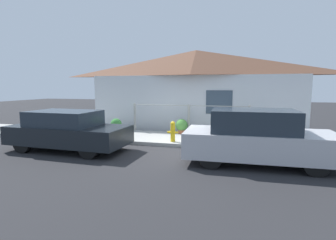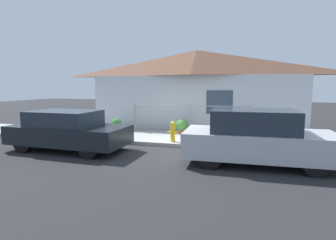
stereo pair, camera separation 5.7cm
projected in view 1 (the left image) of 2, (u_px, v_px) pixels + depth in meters
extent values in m
plane|color=#262628|center=(177.00, 148.00, 8.91)|extent=(60.00, 60.00, 0.00)
cube|color=#9E9E99|center=(184.00, 139.00, 10.01)|extent=(24.00, 2.30, 0.13)
cube|color=silver|center=(192.00, 105.00, 11.49)|extent=(9.43, 0.12, 2.56)
cube|color=#384756|center=(219.00, 102.00, 11.10)|extent=(1.10, 0.04, 1.00)
pyramid|color=brown|center=(196.00, 63.00, 12.25)|extent=(9.83, 2.20, 1.19)
cylinder|color=#999993|center=(135.00, 117.00, 11.50)|extent=(0.10, 0.10, 1.21)
cylinder|color=#999993|center=(189.00, 119.00, 10.88)|extent=(0.10, 0.10, 1.21)
cylinder|color=#999993|center=(249.00, 121.00, 10.27)|extent=(0.10, 0.10, 1.21)
cylinder|color=#999993|center=(189.00, 106.00, 10.81)|extent=(4.80, 0.03, 0.03)
cube|color=black|center=(69.00, 134.00, 8.48)|extent=(3.90, 1.77, 0.58)
cube|color=#232D38|center=(64.00, 118.00, 8.46)|extent=(2.17, 1.51, 0.48)
cylinder|color=black|center=(113.00, 139.00, 8.82)|extent=(0.63, 0.22, 0.62)
cylinder|color=black|center=(89.00, 148.00, 7.50)|extent=(0.63, 0.22, 0.62)
cylinder|color=black|center=(54.00, 135.00, 9.51)|extent=(0.63, 0.22, 0.62)
cylinder|color=black|center=(23.00, 143.00, 8.19)|extent=(0.63, 0.22, 0.62)
cube|color=#B7B7BC|center=(259.00, 144.00, 6.98)|extent=(3.93, 1.78, 0.66)
cube|color=#232D38|center=(253.00, 121.00, 6.94)|extent=(2.17, 1.54, 0.58)
cylinder|color=black|center=(300.00, 149.00, 7.43)|extent=(0.59, 0.21, 0.58)
cylinder|color=black|center=(316.00, 164.00, 6.03)|extent=(0.59, 0.21, 0.58)
cylinder|color=black|center=(214.00, 145.00, 7.99)|extent=(0.59, 0.21, 0.58)
cylinder|color=black|center=(211.00, 157.00, 6.60)|extent=(0.59, 0.21, 0.58)
cylinder|color=yellow|center=(173.00, 133.00, 9.25)|extent=(0.16, 0.16, 0.60)
sphere|color=yellow|center=(173.00, 124.00, 9.20)|extent=(0.17, 0.17, 0.17)
cylinder|color=yellow|center=(170.00, 132.00, 9.27)|extent=(0.15, 0.07, 0.07)
cylinder|color=yellow|center=(176.00, 132.00, 9.21)|extent=(0.15, 0.07, 0.07)
cylinder|color=#9E5638|center=(182.00, 132.00, 10.85)|extent=(0.30, 0.30, 0.17)
sphere|color=#4C8E3D|center=(182.00, 125.00, 10.82)|extent=(0.50, 0.50, 0.50)
cylinder|color=brown|center=(116.00, 130.00, 11.07)|extent=(0.31, 0.31, 0.19)
sphere|color=#387F38|center=(116.00, 124.00, 11.04)|extent=(0.47, 0.47, 0.47)
cylinder|color=slate|center=(233.00, 135.00, 10.08)|extent=(0.27, 0.27, 0.16)
sphere|color=#2D6B2D|center=(234.00, 127.00, 10.04)|extent=(0.58, 0.58, 0.58)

